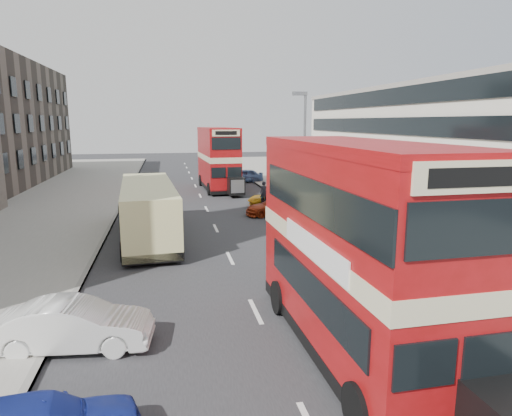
{
  "coord_description": "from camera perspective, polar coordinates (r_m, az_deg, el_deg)",
  "views": [
    {
      "loc": [
        -2.72,
        -11.64,
        6.17
      ],
      "look_at": [
        0.64,
        5.11,
        2.87
      ],
      "focal_mm": 31.53,
      "sensor_mm": 36.0,
      "label": 1
    }
  ],
  "objects": [
    {
      "name": "pavement_right",
      "position": [
        35.42,
        13.41,
        0.71
      ],
      "size": [
        12.0,
        90.0,
        0.15
      ],
      "primitive_type": "cube",
      "color": "gray",
      "rests_on": "ground"
    },
    {
      "name": "coach",
      "position": [
        24.44,
        -13.51,
        -0.12
      ],
      "size": [
        3.3,
        10.49,
        2.74
      ],
      "rotation": [
        0.0,
        0.0,
        0.07
      ],
      "color": "black",
      "rests_on": "ground"
    },
    {
      "name": "bus_second",
      "position": [
        41.33,
        -4.8,
        6.3
      ],
      "size": [
        3.11,
        9.92,
        5.44
      ],
      "rotation": [
        0.0,
        0.0,
        3.19
      ],
      "color": "black",
      "rests_on": "ground"
    },
    {
      "name": "pavement_left",
      "position": [
        33.53,
        -27.18,
        -0.77
      ],
      "size": [
        12.0,
        90.0,
        0.15
      ],
      "primitive_type": "cube",
      "color": "gray",
      "rests_on": "ground"
    },
    {
      "name": "street_lamp",
      "position": [
        31.08,
        6.04,
        8.31
      ],
      "size": [
        1.0,
        0.2,
        8.12
      ],
      "color": "slate",
      "rests_on": "ground"
    },
    {
      "name": "commercial_row",
      "position": [
        40.59,
        22.86,
        7.99
      ],
      "size": [
        9.9,
        46.2,
        9.3
      ],
      "color": "beige",
      "rests_on": "ground"
    },
    {
      "name": "car_right_c",
      "position": [
        46.38,
        -1.57,
        4.12
      ],
      "size": [
        4.1,
        1.91,
        1.36
      ],
      "primitive_type": "imported",
      "rotation": [
        0.0,
        0.0,
        -1.65
      ],
      "color": "#4F6C9E",
      "rests_on": "ground"
    },
    {
      "name": "cyclist",
      "position": [
        32.07,
        1.05,
        1.02
      ],
      "size": [
        0.78,
        1.86,
        1.99
      ],
      "rotation": [
        0.0,
        0.0,
        -0.08
      ],
      "color": "gray",
      "rests_on": "ground"
    },
    {
      "name": "kerb_left",
      "position": [
        32.4,
        -17.11,
        -0.41
      ],
      "size": [
        0.2,
        90.0,
        0.16
      ],
      "primitive_type": "cube",
      "color": "gray",
      "rests_on": "ground"
    },
    {
      "name": "road_surface",
      "position": [
        32.35,
        -6.3,
        -0.13
      ],
      "size": [
        12.0,
        90.0,
        0.01
      ],
      "primitive_type": "cube",
      "color": "#28282B",
      "rests_on": "ground"
    },
    {
      "name": "kerb_right",
      "position": [
        33.41,
        4.17,
        0.38
      ],
      "size": [
        0.2,
        90.0,
        0.16
      ],
      "primitive_type": "cube",
      "color": "gray",
      "rests_on": "ground"
    },
    {
      "name": "bus_main",
      "position": [
        12.13,
        12.65,
        -5.05
      ],
      "size": [
        2.93,
        9.97,
        5.48
      ],
      "rotation": [
        0.0,
        0.0,
        3.16
      ],
      "color": "black",
      "rests_on": "ground"
    },
    {
      "name": "car_left_front",
      "position": [
        13.64,
        -22.08,
        -13.62
      ],
      "size": [
        4.31,
        1.91,
        1.38
      ],
      "primitive_type": "imported",
      "rotation": [
        0.0,
        0.0,
        1.46
      ],
      "color": "silver",
      "rests_on": "ground"
    },
    {
      "name": "ground",
      "position": [
        13.45,
        1.67,
        -16.38
      ],
      "size": [
        160.0,
        160.0,
        0.0
      ],
      "primitive_type": "plane",
      "color": "#28282B",
      "rests_on": "ground"
    },
    {
      "name": "pedestrian_near",
      "position": [
        27.26,
        13.3,
        -0.36
      ],
      "size": [
        0.66,
        0.5,
        1.65
      ],
      "primitive_type": "imported",
      "rotation": [
        0.0,
        0.0,
        3.29
      ],
      "color": "gray",
      "rests_on": "pavement_right"
    },
    {
      "name": "car_right_a",
      "position": [
        30.01,
        2.59,
        0.22
      ],
      "size": [
        4.29,
        2.08,
        1.2
      ],
      "primitive_type": "imported",
      "rotation": [
        0.0,
        0.0,
        -1.47
      ],
      "color": "#9A2C0F",
      "rests_on": "ground"
    },
    {
      "name": "car_right_b",
      "position": [
        33.54,
        2.19,
        1.23
      ],
      "size": [
        3.96,
        2.11,
        1.06
      ],
      "primitive_type": "imported",
      "rotation": [
        0.0,
        0.0,
        -1.47
      ],
      "color": "orange",
      "rests_on": "ground"
    }
  ]
}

